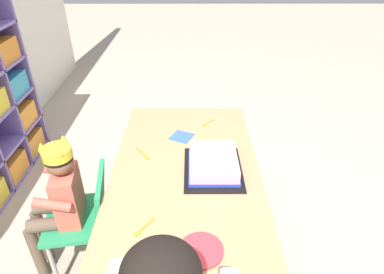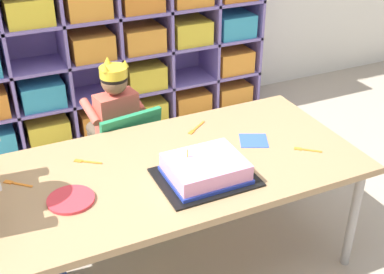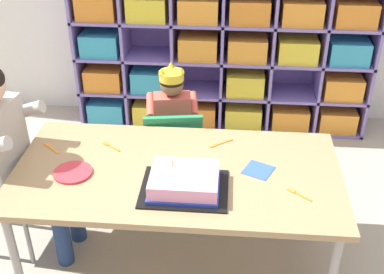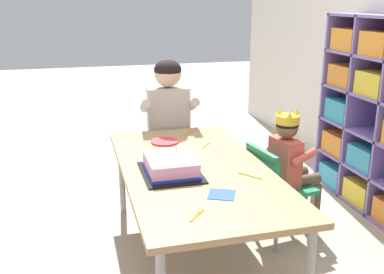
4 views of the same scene
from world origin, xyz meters
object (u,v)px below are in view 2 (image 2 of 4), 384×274
at_px(activity_table, 180,171).
at_px(fork_near_child_seat, 86,162).
at_px(child_with_crown, 113,114).
at_px(fork_beside_plate_stack, 196,128).
at_px(birthday_cake_on_tray, 205,170).
at_px(fork_scattered_mid_table, 306,150).
at_px(fork_near_cake_tray, 16,183).
at_px(classroom_chair_blue, 124,147).
at_px(paper_plate_stack, 71,200).

height_order(activity_table, fork_near_child_seat, fork_near_child_seat).
relative_size(child_with_crown, fork_beside_plate_stack, 6.77).
bearing_deg(child_with_crown, fork_near_child_seat, 52.02).
bearing_deg(fork_near_child_seat, child_with_crown, 96.75).
height_order(birthday_cake_on_tray, fork_beside_plate_stack, birthday_cake_on_tray).
height_order(birthday_cake_on_tray, fork_scattered_mid_table, birthday_cake_on_tray).
bearing_deg(fork_scattered_mid_table, fork_near_cake_tray, -152.86).
distance_m(classroom_chair_blue, fork_near_child_seat, 0.49).
xyz_separation_m(activity_table, fork_scattered_mid_table, (0.55, -0.14, 0.04)).
distance_m(fork_scattered_mid_table, fork_beside_plate_stack, 0.52).
distance_m(activity_table, fork_near_cake_tray, 0.66).
bearing_deg(classroom_chair_blue, paper_plate_stack, 48.13).
xyz_separation_m(birthday_cake_on_tray, fork_beside_plate_stack, (0.14, 0.39, -0.04)).
bearing_deg(fork_near_cake_tray, fork_near_child_seat, 49.61).
relative_size(birthday_cake_on_tray, paper_plate_stack, 2.15).
height_order(activity_table, classroom_chair_blue, classroom_chair_blue).
bearing_deg(child_with_crown, fork_near_cake_tray, 33.70).
bearing_deg(child_with_crown, fork_beside_plate_stack, 117.75).
height_order(fork_near_cake_tray, fork_scattered_mid_table, same).
bearing_deg(birthday_cake_on_tray, activity_table, 109.01).
xyz_separation_m(activity_table, fork_near_child_seat, (-0.36, 0.18, 0.04)).
height_order(classroom_chair_blue, fork_beside_plate_stack, classroom_chair_blue).
bearing_deg(activity_table, fork_scattered_mid_table, -14.08).
bearing_deg(paper_plate_stack, fork_near_cake_tray, 130.37).
height_order(fork_near_child_seat, fork_scattered_mid_table, same).
bearing_deg(classroom_chair_blue, fork_scattered_mid_table, 124.73).
xyz_separation_m(fork_near_child_seat, fork_beside_plate_stack, (0.55, 0.07, 0.00)).
bearing_deg(fork_beside_plate_stack, child_with_crown, 90.94).
height_order(classroom_chair_blue, paper_plate_stack, classroom_chair_blue).
distance_m(birthday_cake_on_tray, fork_near_child_seat, 0.52).
relative_size(birthday_cake_on_tray, fork_beside_plate_stack, 3.15).
xyz_separation_m(classroom_chair_blue, birthday_cake_on_tray, (0.13, -0.68, 0.23)).
xyz_separation_m(fork_near_cake_tray, fork_scattered_mid_table, (1.20, -0.27, 0.00)).
xyz_separation_m(classroom_chair_blue, fork_near_child_seat, (-0.27, -0.36, 0.19)).
height_order(classroom_chair_blue, fork_scattered_mid_table, classroom_chair_blue).
xyz_separation_m(paper_plate_stack, fork_beside_plate_stack, (0.67, 0.31, -0.00)).
distance_m(birthday_cake_on_tray, fork_beside_plate_stack, 0.42).
distance_m(classroom_chair_blue, fork_near_cake_tray, 0.72).
distance_m(activity_table, classroom_chair_blue, 0.56).
bearing_deg(fork_near_child_seat, classroom_chair_blue, 88.66).
relative_size(paper_plate_stack, fork_near_child_seat, 1.66).
xyz_separation_m(fork_near_cake_tray, fork_beside_plate_stack, (0.84, 0.11, 0.00)).
bearing_deg(birthday_cake_on_tray, child_with_crown, 100.69).
distance_m(activity_table, child_with_crown, 0.64).
xyz_separation_m(fork_near_cake_tray, fork_near_child_seat, (0.29, 0.04, 0.00)).
xyz_separation_m(classroom_chair_blue, fork_beside_plate_stack, (0.27, -0.29, 0.19)).
bearing_deg(fork_near_cake_tray, child_with_crown, 83.85).
bearing_deg(activity_table, classroom_chair_blue, 98.90).
bearing_deg(classroom_chair_blue, child_with_crown, -90.82).
distance_m(child_with_crown, fork_scattered_mid_table, 1.01).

